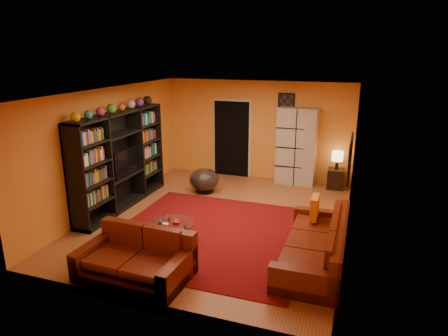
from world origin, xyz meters
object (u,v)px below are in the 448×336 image
(coffee_table, at_px, (172,225))
(entertainment_unit, at_px, (121,160))
(loveseat, at_px, (138,258))
(side_table, at_px, (336,179))
(sofa, at_px, (319,246))
(bowl_chair, at_px, (204,180))
(table_lamp, at_px, (337,157))
(storage_cabinet, at_px, (297,146))
(tv, at_px, (124,162))

(coffee_table, bearing_deg, entertainment_unit, 144.37)
(loveseat, relative_size, side_table, 3.40)
(sofa, bearing_deg, entertainment_unit, 165.96)
(bowl_chair, xyz_separation_m, table_lamp, (3.01, 1.34, 0.51))
(side_table, bearing_deg, entertainment_unit, -147.98)
(table_lamp, bearing_deg, bowl_chair, -156.00)
(sofa, xyz_separation_m, storage_cabinet, (-1.05, 3.89, 0.71))
(coffee_table, distance_m, side_table, 4.81)
(entertainment_unit, xyz_separation_m, bowl_chair, (1.38, 1.41, -0.73))
(loveseat, relative_size, table_lamp, 3.73)
(tv, height_order, loveseat, tv)
(bowl_chair, relative_size, table_lamp, 1.59)
(bowl_chair, bearing_deg, table_lamp, 24.00)
(bowl_chair, bearing_deg, sofa, -39.49)
(tv, bearing_deg, entertainment_unit, 129.24)
(sofa, relative_size, table_lamp, 5.29)
(side_table, bearing_deg, tv, -148.07)
(entertainment_unit, xyz_separation_m, table_lamp, (4.40, 2.75, -0.23))
(loveseat, height_order, side_table, loveseat)
(loveseat, distance_m, side_table, 5.77)
(bowl_chair, bearing_deg, coffee_table, -80.01)
(entertainment_unit, distance_m, table_lamp, 5.19)
(sofa, height_order, coffee_table, sofa)
(entertainment_unit, relative_size, bowl_chair, 4.14)
(entertainment_unit, relative_size, table_lamp, 6.57)
(sofa, relative_size, side_table, 4.83)
(entertainment_unit, bearing_deg, table_lamp, 32.02)
(entertainment_unit, bearing_deg, storage_cabinet, 39.72)
(tv, height_order, bowl_chair, tv)
(loveseat, distance_m, table_lamp, 5.80)
(entertainment_unit, height_order, bowl_chair, entertainment_unit)
(entertainment_unit, distance_m, bowl_chair, 2.11)
(side_table, bearing_deg, storage_cabinet, 177.21)
(tv, bearing_deg, table_lamp, -58.07)
(entertainment_unit, height_order, coffee_table, entertainment_unit)
(coffee_table, height_order, table_lamp, table_lamp)
(loveseat, bearing_deg, bowl_chair, 8.68)
(storage_cabinet, bearing_deg, table_lamp, -0.03)
(coffee_table, bearing_deg, storage_cabinet, 70.03)
(table_lamp, bearing_deg, side_table, -90.00)
(bowl_chair, height_order, side_table, bowl_chair)
(table_lamp, bearing_deg, coffee_table, -121.75)
(storage_cabinet, xyz_separation_m, table_lamp, (1.03, -0.05, -0.17))
(coffee_table, bearing_deg, table_lamp, 58.25)
(sofa, height_order, storage_cabinet, storage_cabinet)
(entertainment_unit, bearing_deg, coffee_table, -35.63)
(tv, bearing_deg, coffee_table, -127.19)
(tv, xyz_separation_m, side_table, (4.35, 2.71, -0.76))
(entertainment_unit, xyz_separation_m, tv, (0.05, 0.04, -0.04))
(entertainment_unit, bearing_deg, sofa, -13.89)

